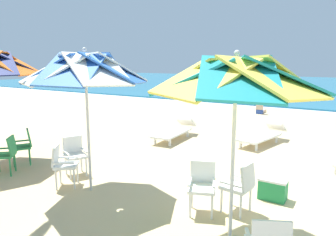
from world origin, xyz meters
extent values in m
plane|color=#D3B784|center=(0.00, 0.00, 0.00)|extent=(80.00, 80.00, 0.00)
cylinder|color=silver|center=(-0.70, -3.11, 1.10)|extent=(0.05, 0.05, 2.20)
cube|color=teal|center=(-0.19, -2.90, 2.34)|extent=(1.30, 1.20, 0.51)
cube|color=#EFDB4C|center=(-0.49, -2.60, 2.34)|extent=(1.22, 1.27, 0.51)
cube|color=teal|center=(-0.91, -2.60, 2.34)|extent=(1.20, 1.30, 0.51)
cube|color=#EFDB4C|center=(-1.21, -2.90, 2.34)|extent=(1.27, 1.22, 0.51)
cube|color=teal|center=(-1.21, -3.32, 2.34)|extent=(1.30, 1.20, 0.51)
cube|color=#EFDB4C|center=(-0.91, -3.62, 2.34)|extent=(1.22, 1.27, 0.51)
cube|color=teal|center=(-0.49, -3.62, 2.34)|extent=(1.20, 1.30, 0.51)
cube|color=#EFDB4C|center=(-0.19, -3.32, 2.34)|extent=(1.27, 1.22, 0.51)
sphere|color=silver|center=(-0.70, -3.11, 2.62)|extent=(0.08, 0.08, 0.08)
cube|color=white|center=(-1.40, -2.59, 0.44)|extent=(0.57, 0.57, 0.05)
cube|color=white|center=(-1.48, -2.40, 0.67)|extent=(0.42, 0.25, 0.40)
cube|color=white|center=(-1.22, -2.51, 0.55)|extent=(0.19, 0.38, 0.03)
cube|color=white|center=(-1.59, -2.66, 0.55)|extent=(0.19, 0.38, 0.03)
cylinder|color=white|center=(-1.17, -2.68, 0.21)|extent=(0.04, 0.04, 0.41)
cylinder|color=white|center=(-1.50, -2.82, 0.21)|extent=(0.04, 0.04, 0.41)
cylinder|color=white|center=(-1.31, -2.36, 0.21)|extent=(0.04, 0.04, 0.41)
cylinder|color=white|center=(-1.63, -2.49, 0.21)|extent=(0.04, 0.04, 0.41)
cube|color=white|center=(-0.94, -2.22, 0.44)|extent=(0.50, 0.50, 0.05)
cube|color=white|center=(-0.74, -2.25, 0.67)|extent=(0.15, 0.43, 0.40)
cube|color=white|center=(-0.96, -2.42, 0.55)|extent=(0.40, 0.09, 0.03)
cube|color=white|center=(-0.91, -2.03, 0.55)|extent=(0.40, 0.09, 0.03)
cylinder|color=white|center=(-1.13, -2.38, 0.21)|extent=(0.04, 0.04, 0.41)
cylinder|color=white|center=(-1.09, -2.03, 0.21)|extent=(0.04, 0.04, 0.41)
cylinder|color=white|center=(-0.78, -2.42, 0.21)|extent=(0.04, 0.04, 0.41)
cylinder|color=white|center=(-0.74, -2.07, 0.21)|extent=(0.04, 0.04, 0.41)
cylinder|color=silver|center=(-3.67, -2.89, 1.10)|extent=(0.05, 0.05, 2.20)
cube|color=blue|center=(-3.15, -2.68, 2.39)|extent=(1.29, 1.21, 0.58)
cube|color=white|center=(-3.46, -2.37, 2.39)|extent=(1.22, 1.26, 0.58)
cube|color=blue|center=(-3.89, -2.37, 2.39)|extent=(1.21, 1.29, 0.58)
cube|color=white|center=(-4.19, -2.68, 2.39)|extent=(1.26, 1.22, 0.58)
cube|color=blue|center=(-4.19, -3.11, 2.39)|extent=(1.29, 1.21, 0.58)
cube|color=white|center=(-3.89, -3.41, 2.39)|extent=(1.22, 1.26, 0.58)
cube|color=blue|center=(-3.46, -3.41, 2.39)|extent=(1.21, 1.29, 0.58)
cube|color=white|center=(-3.15, -3.11, 2.39)|extent=(1.26, 1.22, 0.58)
sphere|color=silver|center=(-3.67, -2.89, 2.73)|extent=(0.08, 0.08, 0.08)
cube|color=white|center=(-4.56, -2.47, 0.44)|extent=(0.59, 0.59, 0.05)
cube|color=white|center=(-4.74, -2.38, 0.67)|extent=(0.27, 0.42, 0.40)
cube|color=white|center=(-4.47, -2.29, 0.55)|extent=(0.37, 0.21, 0.03)
cube|color=white|center=(-4.65, -2.65, 0.55)|extent=(0.37, 0.21, 0.03)
cylinder|color=white|center=(-4.33, -2.38, 0.21)|extent=(0.04, 0.04, 0.41)
cylinder|color=white|center=(-4.48, -2.70, 0.21)|extent=(0.04, 0.04, 0.41)
cylinder|color=white|center=(-4.64, -2.23, 0.21)|extent=(0.04, 0.04, 0.41)
cylinder|color=white|center=(-4.79, -2.55, 0.21)|extent=(0.04, 0.04, 0.41)
cube|color=white|center=(-4.24, -2.99, 0.44)|extent=(0.62, 0.62, 0.05)
cube|color=white|center=(-4.40, -3.11, 0.67)|extent=(0.33, 0.39, 0.40)
cube|color=white|center=(-4.36, -2.83, 0.55)|extent=(0.34, 0.27, 0.03)
cube|color=white|center=(-4.12, -3.15, 0.55)|extent=(0.34, 0.27, 0.03)
cylinder|color=white|center=(-4.21, -2.74, 0.21)|extent=(0.04, 0.04, 0.41)
cylinder|color=white|center=(-3.99, -3.02, 0.21)|extent=(0.04, 0.04, 0.41)
cylinder|color=white|center=(-4.49, -2.96, 0.21)|extent=(0.04, 0.04, 0.41)
cylinder|color=white|center=(-4.27, -3.24, 0.21)|extent=(0.04, 0.04, 0.41)
cube|color=orange|center=(-6.37, -2.67, 2.47)|extent=(1.32, 1.27, 0.58)
cube|color=navy|center=(-6.69, -2.36, 2.47)|extent=(1.26, 1.34, 0.58)
cube|color=orange|center=(-7.13, -2.36, 2.47)|extent=(1.27, 1.32, 0.58)
cube|color=#2D8C4C|center=(-5.98, -3.28, 0.44)|extent=(0.62, 0.62, 0.05)
cube|color=#2D8C4C|center=(-5.83, -3.14, 0.67)|extent=(0.35, 0.37, 0.40)
cube|color=#2D8C4C|center=(-5.85, -3.43, 0.55)|extent=(0.32, 0.29, 0.03)
cube|color=#2D8C4C|center=(-6.12, -3.13, 0.55)|extent=(0.32, 0.29, 0.03)
cylinder|color=#2D8C4C|center=(-5.73, -3.29, 0.21)|extent=(0.04, 0.04, 0.41)
cylinder|color=#2D8C4C|center=(-5.97, -3.03, 0.21)|extent=(0.04, 0.04, 0.41)
cube|color=#2D8C4C|center=(-6.28, -2.66, 0.44)|extent=(0.61, 0.61, 0.05)
cube|color=#2D8C4C|center=(-6.17, -2.49, 0.67)|extent=(0.40, 0.30, 0.40)
cube|color=#2D8C4C|center=(-6.11, -2.76, 0.55)|extent=(0.24, 0.36, 0.03)
cube|color=#2D8C4C|center=(-6.45, -2.55, 0.55)|extent=(0.24, 0.36, 0.03)
cylinder|color=#2D8C4C|center=(-6.22, -2.90, 0.21)|extent=(0.04, 0.04, 0.41)
cylinder|color=#2D8C4C|center=(-6.52, -2.71, 0.21)|extent=(0.04, 0.04, 0.41)
cylinder|color=#2D8C4C|center=(-6.04, -2.60, 0.21)|extent=(0.04, 0.04, 0.41)
cylinder|color=#2D8C4C|center=(-6.34, -2.41, 0.21)|extent=(0.04, 0.04, 0.41)
cube|color=white|center=(0.38, 0.65, 0.11)|extent=(0.06, 0.06, 0.22)
cube|color=white|center=(-1.81, 2.26, 0.25)|extent=(0.99, 1.80, 0.06)
cube|color=white|center=(-1.58, 3.29, 0.44)|extent=(0.70, 0.60, 0.36)
cube|color=white|center=(-1.69, 1.59, 0.11)|extent=(0.06, 0.06, 0.22)
cube|color=white|center=(-2.19, 1.69, 0.11)|extent=(0.06, 0.06, 0.22)
cube|color=white|center=(-1.42, 2.83, 0.11)|extent=(0.06, 0.06, 0.22)
cube|color=white|center=(-1.92, 2.94, 0.11)|extent=(0.06, 0.06, 0.22)
cube|color=white|center=(-4.35, 1.33, 0.25)|extent=(0.75, 1.74, 0.06)
cube|color=white|center=(-4.42, 2.38, 0.44)|extent=(0.64, 0.52, 0.36)
cube|color=white|center=(-4.05, 0.71, 0.11)|extent=(0.06, 0.06, 0.22)
cube|color=white|center=(-4.57, 0.68, 0.11)|extent=(0.06, 0.06, 0.22)
cube|color=white|center=(-4.14, 1.98, 0.11)|extent=(0.06, 0.06, 0.22)
cube|color=white|center=(-4.65, 1.95, 0.11)|extent=(0.06, 0.06, 0.22)
cube|color=#238C4C|center=(-0.52, -1.39, 0.18)|extent=(0.48, 0.32, 0.36)
cube|color=white|center=(-0.52, -1.39, 0.38)|extent=(0.50, 0.34, 0.04)
cube|color=#2D4CA5|center=(-3.41, 8.02, 0.10)|extent=(0.30, 0.24, 0.20)
cube|color=beige|center=(-3.41, 8.00, 0.46)|extent=(0.30, 0.25, 0.54)
sphere|color=beige|center=(-3.41, 7.99, 0.82)|extent=(0.20, 0.20, 0.20)
cube|color=beige|center=(-3.41, 8.42, 0.07)|extent=(0.26, 0.76, 0.14)
camera|label=1|loc=(0.68, -7.00, 2.52)|focal=33.18mm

